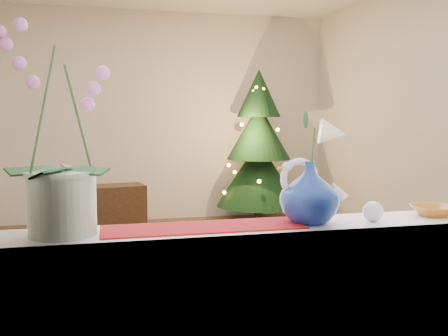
{
  "coord_description": "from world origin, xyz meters",
  "views": [
    {
      "loc": [
        -0.71,
        -4.04,
        1.29
      ],
      "look_at": [
        -0.07,
        -1.4,
        1.03
      ],
      "focal_mm": 40.0,
      "sensor_mm": 36.0,
      "label": 1
    }
  ],
  "objects_px": {
    "orchid_pot": "(60,129)",
    "swan": "(313,192)",
    "side_table": "(109,212)",
    "amber_dish": "(433,211)",
    "xmas_tree": "(258,147)",
    "blue_vase": "(310,188)",
    "paperweight": "(373,211)"
  },
  "relations": [
    {
      "from": "orchid_pot",
      "to": "swan",
      "type": "distance_m",
      "value": 0.91
    },
    {
      "from": "swan",
      "to": "side_table",
      "type": "xyz_separation_m",
      "value": [
        -0.7,
        3.92,
        -0.74
      ]
    },
    {
      "from": "amber_dish",
      "to": "xmas_tree",
      "type": "distance_m",
      "value": 4.35
    },
    {
      "from": "orchid_pot",
      "to": "xmas_tree",
      "type": "height_order",
      "value": "xmas_tree"
    },
    {
      "from": "blue_vase",
      "to": "paperweight",
      "type": "height_order",
      "value": "blue_vase"
    },
    {
      "from": "amber_dish",
      "to": "side_table",
      "type": "bearing_deg",
      "value": 107.15
    },
    {
      "from": "swan",
      "to": "paperweight",
      "type": "xyz_separation_m",
      "value": [
        0.22,
        -0.05,
        -0.07
      ]
    },
    {
      "from": "swan",
      "to": "paperweight",
      "type": "height_order",
      "value": "swan"
    },
    {
      "from": "paperweight",
      "to": "xmas_tree",
      "type": "bearing_deg",
      "value": 77.92
    },
    {
      "from": "blue_vase",
      "to": "side_table",
      "type": "bearing_deg",
      "value": 99.86
    },
    {
      "from": "swan",
      "to": "blue_vase",
      "type": "relative_size",
      "value": 1.01
    },
    {
      "from": "swan",
      "to": "xmas_tree",
      "type": "bearing_deg",
      "value": 60.7
    },
    {
      "from": "paperweight",
      "to": "xmas_tree",
      "type": "xyz_separation_m",
      "value": [
        0.93,
        4.35,
        0.01
      ]
    },
    {
      "from": "paperweight",
      "to": "xmas_tree",
      "type": "relative_size",
      "value": 0.04
    },
    {
      "from": "blue_vase",
      "to": "amber_dish",
      "type": "bearing_deg",
      "value": 1.3
    },
    {
      "from": "swan",
      "to": "amber_dish",
      "type": "xyz_separation_m",
      "value": [
        0.51,
        -0.01,
        -0.09
      ]
    },
    {
      "from": "paperweight",
      "to": "amber_dish",
      "type": "height_order",
      "value": "paperweight"
    },
    {
      "from": "blue_vase",
      "to": "amber_dish",
      "type": "distance_m",
      "value": 0.54
    },
    {
      "from": "orchid_pot",
      "to": "swan",
      "type": "bearing_deg",
      "value": 0.61
    },
    {
      "from": "swan",
      "to": "blue_vase",
      "type": "bearing_deg",
      "value": -154.87
    },
    {
      "from": "orchid_pot",
      "to": "swan",
      "type": "relative_size",
      "value": 2.63
    },
    {
      "from": "swan",
      "to": "amber_dish",
      "type": "relative_size",
      "value": 1.87
    },
    {
      "from": "orchid_pot",
      "to": "side_table",
      "type": "xyz_separation_m",
      "value": [
        0.17,
        3.93,
        -0.97
      ]
    },
    {
      "from": "orchid_pot",
      "to": "xmas_tree",
      "type": "xyz_separation_m",
      "value": [
        2.03,
        4.31,
        -0.3
      ]
    },
    {
      "from": "blue_vase",
      "to": "paperweight",
      "type": "relative_size",
      "value": 3.46
    },
    {
      "from": "blue_vase",
      "to": "side_table",
      "type": "xyz_separation_m",
      "value": [
        -0.68,
        3.94,
        -0.76
      ]
    },
    {
      "from": "blue_vase",
      "to": "orchid_pot",
      "type": "bearing_deg",
      "value": 179.48
    },
    {
      "from": "orchid_pot",
      "to": "paperweight",
      "type": "distance_m",
      "value": 1.14
    },
    {
      "from": "paperweight",
      "to": "orchid_pot",
      "type": "bearing_deg",
      "value": 177.99
    },
    {
      "from": "xmas_tree",
      "to": "swan",
      "type": "bearing_deg",
      "value": -104.96
    },
    {
      "from": "blue_vase",
      "to": "amber_dish",
      "type": "xyz_separation_m",
      "value": [
        0.53,
        0.01,
        -0.11
      ]
    },
    {
      "from": "paperweight",
      "to": "side_table",
      "type": "distance_m",
      "value": 4.13
    }
  ]
}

